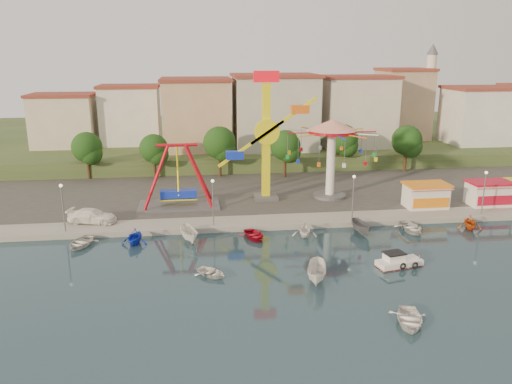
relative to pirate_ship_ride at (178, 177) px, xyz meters
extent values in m
plane|color=#132834|center=(11.99, -20.64, -4.39)|extent=(200.00, 200.00, 0.00)
cube|color=#9E998E|center=(11.99, 41.36, -4.09)|extent=(200.00, 100.00, 0.60)
cube|color=#4C4944|center=(11.99, 9.36, -3.79)|extent=(90.00, 28.00, 0.01)
cube|color=#384C26|center=(11.99, 46.36, -2.89)|extent=(200.00, 60.00, 3.00)
cube|color=#59595E|center=(0.00, 0.00, -3.64)|extent=(10.00, 5.00, 0.30)
cube|color=#162FC1|center=(0.00, 0.00, -2.19)|extent=(4.50, 1.40, 1.00)
cylinder|color=#AA0D17|center=(0.00, 0.00, 4.01)|extent=(5.00, 0.40, 0.40)
cube|color=#59595E|center=(11.28, 2.01, -3.54)|extent=(3.00, 3.00, 0.50)
cube|color=yellow|center=(11.28, 2.01, 3.71)|extent=(1.00, 1.00, 15.00)
cube|color=red|center=(11.28, 2.01, 12.01)|extent=(3.20, 0.50, 1.40)
cylinder|color=yellow|center=(11.28, 1.21, 5.21)|extent=(3.20, 0.50, 3.20)
cube|color=yellow|center=(13.35, 1.01, 6.61)|extent=(8.46, 0.35, 5.92)
cube|color=#D95B13|center=(15.41, 1.01, 8.02)|extent=(2.20, 1.20, 1.00)
cylinder|color=#59595E|center=(19.88, 1.81, -3.59)|extent=(4.40, 4.40, 0.40)
cylinder|color=white|center=(19.88, 1.81, 0.71)|extent=(1.10, 1.10, 9.00)
cylinder|color=#AA0D17|center=(19.88, 1.81, 5.01)|extent=(6.00, 6.00, 0.50)
cone|color=red|center=(19.88, 1.81, 5.91)|extent=(6.40, 6.40, 1.40)
cube|color=white|center=(30.51, -4.14, -2.39)|extent=(5.00, 3.00, 2.80)
cube|color=orange|center=(30.51, -4.14, -0.84)|extent=(5.40, 3.40, 0.25)
cube|color=red|center=(30.51, -5.84, -1.19)|extent=(5.00, 0.77, 0.43)
cube|color=white|center=(38.87, -4.14, -2.39)|extent=(5.00, 3.00, 2.80)
cube|color=#AE0D24|center=(38.87, -4.14, -0.84)|extent=(5.40, 3.40, 0.25)
cube|color=red|center=(38.87, -5.84, -1.19)|extent=(5.00, 0.77, 0.43)
cylinder|color=#59595E|center=(-12.01, -7.64, -1.29)|extent=(0.14, 0.14, 5.00)
cylinder|color=#59595E|center=(3.99, -7.64, -1.29)|extent=(0.14, 0.14, 5.00)
cylinder|color=#59595E|center=(19.99, -7.64, -1.29)|extent=(0.14, 0.14, 5.00)
cylinder|color=#59595E|center=(35.99, -7.64, -1.29)|extent=(0.14, 0.14, 5.00)
cylinder|color=#382314|center=(-14.01, 16.33, -2.00)|extent=(0.44, 0.44, 3.60)
sphere|color=black|center=(-14.01, 16.33, 1.10)|extent=(4.60, 4.60, 4.60)
cylinder|color=#382314|center=(-4.01, 15.60, -2.09)|extent=(0.44, 0.44, 3.40)
sphere|color=black|center=(-4.01, 15.60, 0.83)|extent=(4.35, 4.35, 4.35)
cylinder|color=#382314|center=(5.99, 15.17, -1.83)|extent=(0.44, 0.44, 3.92)
sphere|color=black|center=(5.99, 15.17, 1.54)|extent=(5.02, 5.02, 5.02)
cylinder|color=#382314|center=(15.99, 13.72, -1.96)|extent=(0.44, 0.44, 3.66)
sphere|color=black|center=(15.99, 13.72, 1.18)|extent=(4.68, 4.68, 4.68)
cylinder|color=#382314|center=(25.99, 16.71, -1.89)|extent=(0.44, 0.44, 3.80)
sphere|color=black|center=(25.99, 16.71, 1.37)|extent=(4.86, 4.86, 4.86)
cylinder|color=#382314|center=(35.99, 14.89, -1.91)|extent=(0.44, 0.44, 3.77)
sphere|color=black|center=(35.99, 14.89, 1.33)|extent=(4.83, 4.83, 4.83)
cube|color=beige|center=(-21.38, 25.42, 4.54)|extent=(9.26, 9.53, 11.87)
cube|color=silver|center=(-9.34, 30.74, 2.92)|extent=(12.33, 9.01, 8.63)
cube|color=tan|center=(3.81, 31.32, 4.22)|extent=(11.95, 9.28, 11.23)
cube|color=beige|center=(17.60, 28.16, 3.20)|extent=(12.59, 10.50, 9.20)
cube|color=beige|center=(31.06, 31.56, 3.22)|extent=(10.75, 9.23, 9.24)
cube|color=tan|center=(44.36, 29.69, 4.21)|extent=(12.77, 10.96, 11.21)
cube|color=silver|center=(56.14, 28.13, 4.78)|extent=(8.23, 8.98, 12.36)
cylinder|color=silver|center=(47.99, 33.36, 6.61)|extent=(1.80, 1.80, 16.00)
cylinder|color=#59595E|center=(47.99, 33.36, 11.61)|extent=(2.80, 2.80, 0.30)
cone|color=#59595E|center=(47.99, 33.36, 15.61)|extent=(2.20, 2.20, 2.00)
cube|color=white|center=(20.71, -19.71, -4.14)|extent=(4.51, 2.49, 0.77)
cube|color=#AA0D17|center=(20.71, -19.71, -4.33)|extent=(4.51, 2.49, 0.14)
cube|color=white|center=(20.20, -19.62, -3.50)|extent=(1.94, 1.61, 0.77)
cube|color=black|center=(20.20, -19.62, -3.07)|extent=(2.14, 1.82, 0.10)
torus|color=black|center=(20.71, -20.56, -4.01)|extent=(0.67, 0.30, 0.65)
torus|color=black|center=(21.91, -20.52, -4.01)|extent=(0.67, 0.30, 0.65)
imported|color=white|center=(3.26, -19.60, -4.07)|extent=(3.75, 3.74, 0.64)
imported|color=white|center=(17.32, -29.69, -3.99)|extent=(3.83, 4.55, 0.80)
imported|color=white|center=(12.33, -21.93, -3.56)|extent=(2.77, 4.58, 1.66)
imported|color=white|center=(-9.62, -5.08, -3.00)|extent=(5.78, 3.30, 1.58)
imported|color=silver|center=(-9.82, -10.84, -3.99)|extent=(3.83, 4.56, 0.81)
imported|color=#1631C5|center=(-4.35, -10.84, -3.56)|extent=(3.40, 3.72, 1.67)
imported|color=silver|center=(1.31, -10.84, -3.61)|extent=(2.47, 4.29, 1.56)
imported|color=#B40E23|center=(8.18, -10.84, -4.01)|extent=(3.60, 4.30, 0.76)
imported|color=white|center=(13.69, -10.84, -3.57)|extent=(3.21, 3.55, 1.64)
imported|color=#5C5B60|center=(20.04, -10.84, -3.66)|extent=(1.88, 3.93, 1.46)
imported|color=silver|center=(25.85, -10.84, -3.96)|extent=(3.05, 4.23, 0.87)
imported|color=#CB4D12|center=(32.72, -10.84, -3.59)|extent=(3.42, 3.69, 1.60)
camera|label=1|loc=(2.13, -60.65, 14.76)|focal=35.00mm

